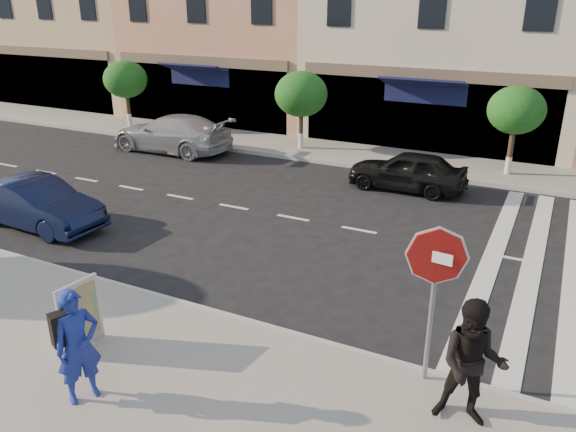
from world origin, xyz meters
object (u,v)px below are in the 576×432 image
Objects in this scene: walker at (472,364)px; car_far_mid at (407,171)px; photographer at (78,346)px; poster_board at (81,316)px; stop_sign at (435,272)px; car_far_left at (171,133)px; car_near_mid at (36,203)px.

walker reaches higher than car_far_mid.
photographer reaches higher than car_far_mid.
poster_board is 0.34× the size of car_far_mid.
car_far_mid is (1.60, 12.47, -0.43)m from photographer.
photographer is 0.49× the size of car_far_mid.
walker is (0.77, -0.69, -0.95)m from stop_sign.
stop_sign is 1.44× the size of photographer.
car_far_mid is at bearing 17.29° from photographer.
stop_sign is 16.46m from car_far_left.
photographer reaches higher than car_near_mid.
car_near_mid is (-11.95, 2.72, -0.47)m from walker.
stop_sign reaches higher than car_far_left.
car_far_mid is (2.60, 11.49, -0.13)m from poster_board.
car_far_left is at bearing 132.56° from walker.
car_near_mid is at bearing 78.40° from photographer.
walker is 17.44m from car_far_left.
walker is (5.35, 2.11, 0.06)m from photographer.
poster_board is 0.25× the size of car_far_left.
car_far_left is 9.90m from car_far_mid.
car_near_mid is (-6.60, 4.83, -0.41)m from photographer.
poster_board is at bearing 31.39° from car_far_left.
photographer is at bearing -38.15° from poster_board.
walker is 1.53× the size of poster_board.
car_far_mid is at bearing 87.20° from car_far_left.
stop_sign is 0.52× the size of car_far_left.
poster_board reaches higher than car_near_mid.
stop_sign is at bearing 51.79° from car_far_left.
photographer is at bearing 32.69° from car_far_left.
photographer is (-4.58, -2.80, -1.01)m from stop_sign.
walker is at bearing -100.32° from car_near_mid.
stop_sign reaches higher than poster_board.
poster_board is (-6.35, -1.13, -0.36)m from walker.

